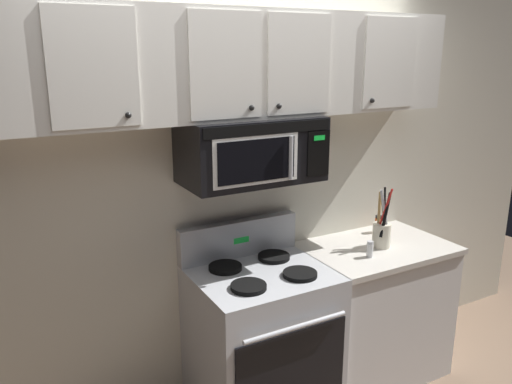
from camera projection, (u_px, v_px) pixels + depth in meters
back_wall at (232, 180)px, 3.06m from camera, size 5.20×0.10×2.70m
stove_range at (261, 341)px, 2.99m from camera, size 0.76×0.69×1.12m
over_range_microwave at (251, 150)px, 2.79m from camera, size 0.76×0.43×0.35m
upper_cabinets at (248, 64)px, 2.69m from camera, size 2.50×0.36×0.55m
counter_segment at (372, 309)px, 3.39m from camera, size 0.93×0.65×0.90m
utensil_crock_cream at (382, 231)px, 3.21m from camera, size 0.11×0.11×0.39m
salt_shaker at (370, 249)px, 3.07m from camera, size 0.04×0.04×0.10m
spice_jar at (378, 224)px, 3.49m from camera, size 0.04×0.04×0.12m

